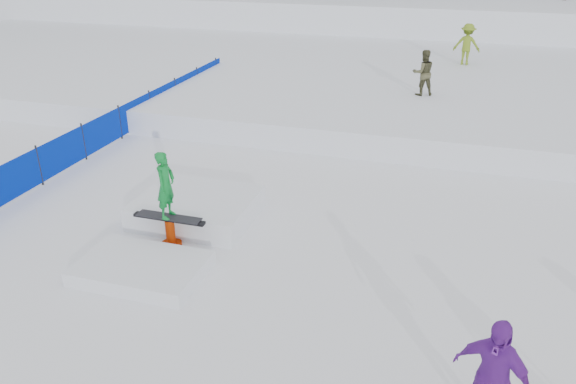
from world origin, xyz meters
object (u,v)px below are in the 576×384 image
(walker_ygreen, at_px, (467,44))
(safety_fence, at_px, (120,122))
(walker_olive, at_px, (423,73))
(spectator_purple, at_px, (492,378))
(jib_rail_feature, at_px, (183,220))

(walker_ygreen, bearing_deg, safety_fence, 52.17)
(walker_olive, xyz_separation_m, walker_ygreen, (1.37, 5.64, 0.07))
(spectator_purple, bearing_deg, jib_rail_feature, 173.98)
(walker_ygreen, xyz_separation_m, jib_rail_feature, (-5.59, -15.88, -1.36))
(safety_fence, distance_m, jib_rail_feature, 6.92)
(safety_fence, xyz_separation_m, walker_ygreen, (10.31, 10.83, 1.11))
(jib_rail_feature, bearing_deg, walker_olive, 67.60)
(safety_fence, xyz_separation_m, spectator_purple, (11.00, -8.79, 0.35))
(walker_olive, bearing_deg, walker_ygreen, -126.75)
(walker_olive, height_order, walker_ygreen, walker_ygreen)
(safety_fence, xyz_separation_m, jib_rail_feature, (4.72, -5.05, -0.25))
(walker_olive, distance_m, jib_rail_feature, 11.15)
(safety_fence, height_order, walker_ygreen, walker_ygreen)
(walker_ygreen, relative_size, jib_rail_feature, 0.39)
(spectator_purple, bearing_deg, walker_olive, 123.16)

